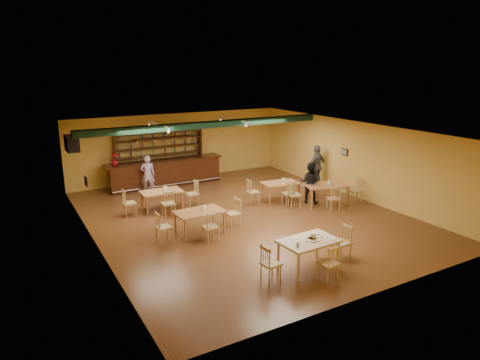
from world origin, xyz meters
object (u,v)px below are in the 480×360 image
patron_bar (148,175)px  dining_table_d (325,194)px  dining_table_a (162,201)px  dining_table_c (200,222)px  dining_table_b (280,191)px  bar_counter (165,173)px  patron_right_a (310,182)px  near_table (308,254)px

patron_bar → dining_table_d: bearing=159.5°
dining_table_a → dining_table_c: size_ratio=0.98×
dining_table_a → patron_bar: bearing=85.5°
dining_table_a → dining_table_b: dining_table_a is taller
bar_counter → dining_table_b: size_ratio=3.68×
dining_table_b → patron_bar: 5.39m
dining_table_a → patron_bar: 2.34m
dining_table_a → patron_right_a: size_ratio=0.93×
near_table → patron_right_a: size_ratio=0.95×
bar_counter → dining_table_d: (4.33, -5.48, -0.18)m
bar_counter → dining_table_b: bar_counter is taller
dining_table_b → near_table: near_table is taller
bar_counter → near_table: (0.44, -9.39, -0.17)m
dining_table_c → dining_table_d: bearing=1.8°
bar_counter → dining_table_d: size_ratio=3.32×
patron_right_a → dining_table_a: bearing=31.9°
dining_table_c → dining_table_d: 5.34m
dining_table_b → dining_table_a: bearing=172.9°
dining_table_c → dining_table_d: dining_table_d is taller
dining_table_c → near_table: size_ratio=1.00×
bar_counter → dining_table_d: bearing=-51.7°
bar_counter → near_table: bearing=-87.3°
patron_right_a → patron_bar: bearing=11.8°
dining_table_a → dining_table_d: dining_table_d is taller
near_table → dining_table_c: bearing=109.1°
dining_table_c → near_table: 3.84m
bar_counter → dining_table_d: bar_counter is taller
bar_counter → patron_right_a: (3.97, -4.99, 0.22)m
bar_counter → dining_table_a: 3.36m
dining_table_a → patron_right_a: bearing=-18.6°
dining_table_b → patron_right_a: 1.21m
dining_table_a → dining_table_c: (0.26, -2.72, 0.01)m
dining_table_b → dining_table_c: (-4.16, -1.64, 0.02)m
bar_counter → patron_bar: 1.34m
bar_counter → dining_table_b: (3.17, -4.19, -0.22)m
patron_right_a → near_table: bearing=102.9°
patron_bar → patron_right_a: (5.00, -4.16, -0.01)m
dining_table_a → near_table: size_ratio=0.98×
bar_counter → near_table: 9.40m
near_table → patron_bar: 8.70m
dining_table_b → near_table: (-2.72, -5.20, 0.05)m
dining_table_b → dining_table_c: 4.48m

